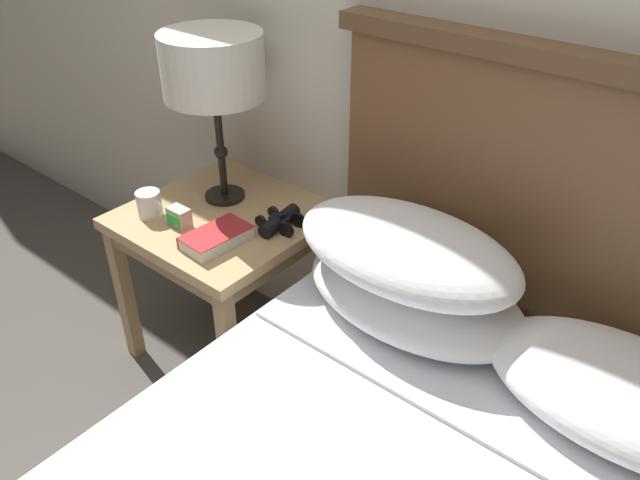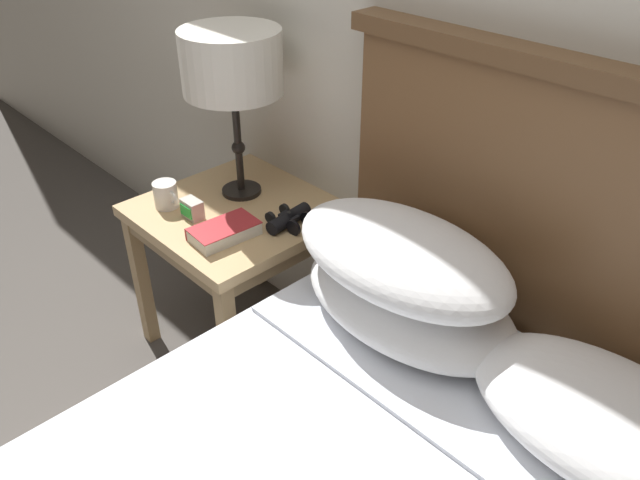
% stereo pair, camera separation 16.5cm
% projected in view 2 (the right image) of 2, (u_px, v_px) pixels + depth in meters
% --- Properties ---
extents(nightstand, '(0.58, 0.58, 0.56)m').
position_uv_depth(nightstand, '(240.00, 227.00, 2.04)').
color(nightstand, tan).
rests_on(nightstand, ground_plane).
extents(table_lamp, '(0.31, 0.31, 0.53)m').
position_uv_depth(table_lamp, '(232.00, 65.00, 1.85)').
color(table_lamp, black).
rests_on(table_lamp, nightstand).
extents(book_on_nightstand, '(0.13, 0.21, 0.04)m').
position_uv_depth(book_on_nightstand, '(224.00, 231.00, 1.84)').
color(book_on_nightstand, silver).
rests_on(book_on_nightstand, nightstand).
extents(binoculars_pair, '(0.15, 0.16, 0.05)m').
position_uv_depth(binoculars_pair, '(289.00, 219.00, 1.90)').
color(binoculars_pair, black).
rests_on(binoculars_pair, nightstand).
extents(coffee_mug, '(0.10, 0.08, 0.08)m').
position_uv_depth(coffee_mug, '(166.00, 195.00, 1.98)').
color(coffee_mug, silver).
rests_on(coffee_mug, nightstand).
extents(alarm_clock, '(0.07, 0.05, 0.06)m').
position_uv_depth(alarm_clock, '(192.00, 209.00, 1.93)').
color(alarm_clock, '#B7B2A8').
rests_on(alarm_clock, nightstand).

